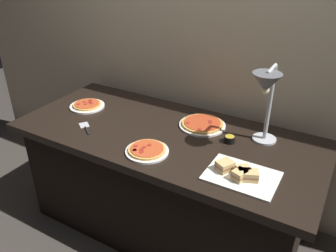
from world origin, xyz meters
name	(u,v)px	position (x,y,z in m)	size (l,w,h in m)	color
ground_plane	(166,224)	(0.00, 0.00, 0.00)	(8.00, 8.00, 0.00)	#38332D
back_wall	(203,43)	(0.00, 0.50, 1.20)	(4.40, 0.04, 2.40)	#C6B593
buffet_table	(166,181)	(0.00, 0.00, 0.39)	(1.90, 0.84, 0.76)	black
heat_lamp	(266,90)	(0.55, 0.09, 1.12)	(0.15, 0.30, 0.47)	#B7BABF
pizza_plate_front	(87,105)	(-0.67, 0.04, 0.77)	(0.24, 0.24, 0.03)	white
pizza_plate_center	(202,124)	(0.16, 0.19, 0.77)	(0.29, 0.29, 0.03)	white
pizza_plate_raised_stand	(147,150)	(0.02, -0.25, 0.77)	(0.24, 0.24, 0.03)	white
sandwich_platter	(240,174)	(0.55, -0.21, 0.78)	(0.35, 0.26, 0.06)	white
sauce_cup_near	(230,139)	(0.38, 0.09, 0.78)	(0.07, 0.07, 0.04)	black
serving_spatula	(85,128)	(-0.47, -0.20, 0.76)	(0.16, 0.13, 0.01)	#B7BABF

